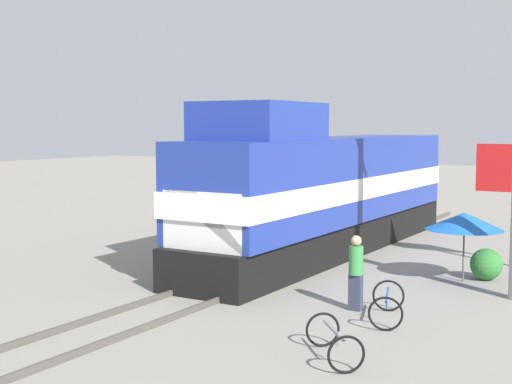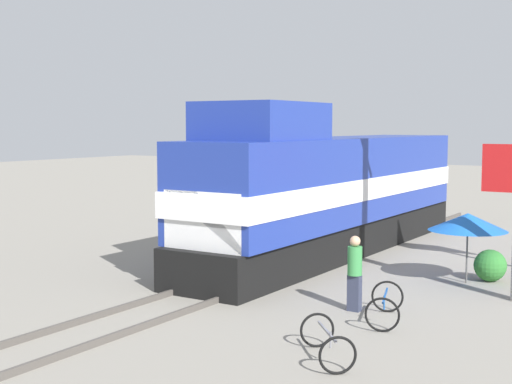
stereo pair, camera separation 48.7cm
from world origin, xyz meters
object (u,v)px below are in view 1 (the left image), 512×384
Objects in this scene: locomotive at (325,191)px; person_bystander at (356,270)px; bicycle at (387,304)px; bicycle_spare at (334,341)px; vendor_umbrella at (464,221)px.

person_bystander is (3.87, -6.37, -1.16)m from locomotive.
bicycle is (4.82, -6.84, -1.75)m from locomotive.
vendor_umbrella is at bearing 46.95° from bicycle_spare.
person_bystander is 1.07× the size of bicycle_spare.
bicycle is (-0.39, -4.88, -1.31)m from vendor_umbrella.
locomotive reaches higher than vendor_umbrella.
bicycle_spare is (0.10, -3.02, -0.03)m from bicycle.
vendor_umbrella is 8.03m from bicycle_spare.
locomotive reaches higher than bicycle_spare.
locomotive reaches higher than bicycle.
vendor_umbrella is 5.07m from bicycle.
vendor_umbrella is at bearing 67.02° from bicycle.
person_bystander reaches higher than bicycle_spare.
bicycle is 3.03m from bicycle_spare.
person_bystander is at bearing -106.94° from vendor_umbrella.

